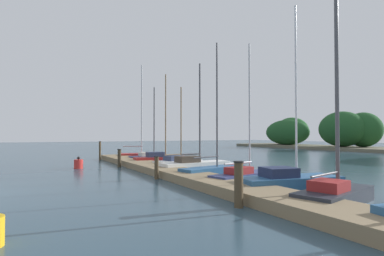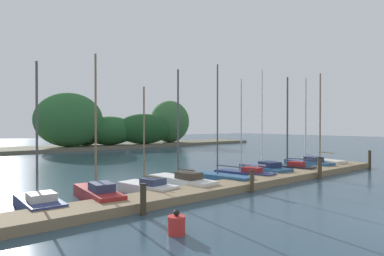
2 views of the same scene
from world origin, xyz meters
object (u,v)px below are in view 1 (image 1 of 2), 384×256
sailboat_6 (247,176)px  mooring_piling_0 (100,151)px  sailboat_8 (336,191)px  mooring_piling_3 (239,184)px  mooring_piling_1 (119,158)px  sailboat_3 (179,163)px  sailboat_4 (197,165)px  sailboat_0 (140,155)px  sailboat_5 (216,170)px  mooring_piling_2 (157,168)px  sailboat_1 (152,157)px  sailboat_2 (163,159)px  sailboat_7 (292,181)px  channel_buoy_1 (79,164)px

sailboat_6 → mooring_piling_0: sailboat_6 is taller
sailboat_8 → mooring_piling_3: (-1.02, -2.73, 0.26)m
mooring_piling_1 → sailboat_3: bearing=56.3°
sailboat_3 → sailboat_4: sailboat_4 is taller
sailboat_0 → mooring_piling_3: bearing=-89.5°
sailboat_5 → mooring_piling_2: (-0.59, -2.81, 0.21)m
sailboat_4 → mooring_piling_1: bearing=123.8°
sailboat_1 → sailboat_3: (4.71, -0.06, -0.01)m
sailboat_4 → mooring_piling_1: (-4.18, -3.21, 0.21)m
sailboat_6 → sailboat_8: size_ratio=0.92×
sailboat_4 → mooring_piling_3: size_ratio=4.68×
sailboat_4 → sailboat_8: (8.96, -0.43, 0.03)m
sailboat_3 → sailboat_5: (4.50, -0.26, 0.01)m
sailboat_2 → sailboat_7: (11.35, 0.17, -0.01)m
sailboat_3 → sailboat_6: size_ratio=0.84×
mooring_piling_0 → sailboat_2: bearing=29.8°
sailboat_4 → mooring_piling_0: bearing=104.2°
sailboat_2 → sailboat_4: size_ratio=1.03×
mooring_piling_1 → mooring_piling_2: 6.00m
sailboat_1 → mooring_piling_2: (8.62, -3.12, 0.22)m
sailboat_1 → channel_buoy_1: size_ratio=7.84×
sailboat_5 → mooring_piling_0: 12.67m
sailboat_3 → mooring_piling_0: bearing=101.2°
sailboat_6 → mooring_piling_3: (3.32, -2.97, 0.35)m
sailboat_8 → mooring_piling_0: size_ratio=4.27×
mooring_piling_3 → sailboat_8: bearing=69.5°
mooring_piling_0 → mooring_piling_3: 17.86m
sailboat_1 → sailboat_5: size_ratio=0.86×
sailboat_7 → sailboat_5: bearing=106.2°
sailboat_0 → sailboat_8: 18.54m
mooring_piling_0 → mooring_piling_1: mooring_piling_0 is taller
mooring_piling_1 → sailboat_7: bearing=16.5°
sailboat_0 → sailboat_7: 16.42m
sailboat_7 → channel_buoy_1: bearing=127.5°
sailboat_4 → channel_buoy_1: sailboat_4 is taller
sailboat_7 → mooring_piling_1: bearing=117.6°
sailboat_6 → sailboat_7: 2.25m
sailboat_3 → mooring_piling_1: sailboat_3 is taller
sailboat_0 → sailboat_2: (5.06, -0.12, -0.02)m
sailboat_3 → channel_buoy_1: bearing=145.7°
sailboat_5 → mooring_piling_0: size_ratio=4.34×
sailboat_2 → sailboat_6: sailboat_2 is taller
sailboat_3 → sailboat_7: 8.94m
sailboat_1 → sailboat_4: (6.80, 0.02, 0.05)m
sailboat_0 → sailboat_3: bearing=-79.9°
sailboat_1 → mooring_piling_3: bearing=-100.3°
sailboat_4 → sailboat_5: sailboat_5 is taller
sailboat_7 → channel_buoy_1: sailboat_7 is taller
channel_buoy_1 → mooring_piling_3: bearing=11.0°
sailboat_6 → mooring_piling_1: 9.30m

